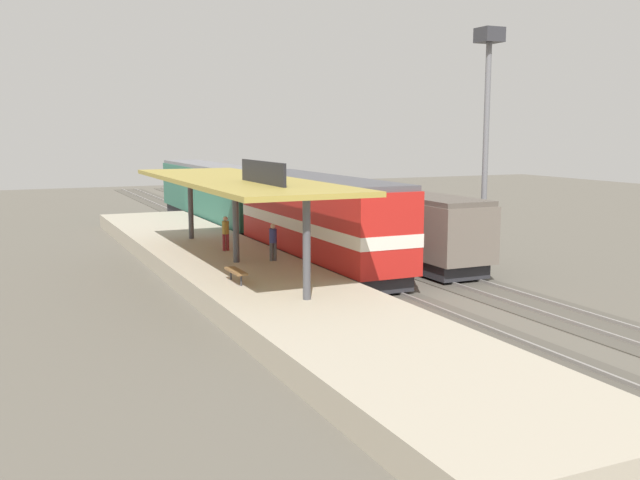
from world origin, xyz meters
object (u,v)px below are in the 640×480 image
at_px(platform_bench, 236,272).
at_px(person_walking, 273,240).
at_px(locomotive, 319,221).
at_px(passenger_carriage_single, 215,194).
at_px(freight_car, 403,226).
at_px(person_waiting, 226,232).
at_px(light_mast, 487,97).

bearing_deg(platform_bench, person_walking, 52.13).
xyz_separation_m(locomotive, passenger_carriage_single, (0.00, 18.00, -0.10)).
relative_size(platform_bench, freight_car, 0.14).
height_order(passenger_carriage_single, person_waiting, passenger_carriage_single).
height_order(platform_bench, locomotive, locomotive).
bearing_deg(person_waiting, passenger_carriage_single, 75.56).
bearing_deg(locomotive, light_mast, -19.43).
bearing_deg(freight_car, locomotive, 175.44).
height_order(light_mast, person_walking, light_mast).
bearing_deg(person_waiting, person_walking, -72.71).
relative_size(passenger_carriage_single, person_walking, 11.70).
xyz_separation_m(light_mast, person_waiting, (-11.88, 4.89, -6.54)).
xyz_separation_m(platform_bench, passenger_carriage_single, (6.00, 23.40, 0.97)).
distance_m(locomotive, person_waiting, 4.65).
distance_m(passenger_carriage_single, person_waiting, 16.38).
xyz_separation_m(freight_car, person_waiting, (-8.68, 2.51, -0.12)).
xyz_separation_m(passenger_carriage_single, person_walking, (-2.95, -19.48, -0.46)).
distance_m(passenger_carriage_single, person_walking, 19.71).
xyz_separation_m(light_mast, person_walking, (-10.75, 1.27, -6.54)).
bearing_deg(person_waiting, locomotive, -27.70).
xyz_separation_m(freight_car, light_mast, (3.20, -2.38, 6.43)).
bearing_deg(light_mast, locomotive, 160.57).
bearing_deg(passenger_carriage_single, freight_car, -75.94).
bearing_deg(passenger_carriage_single, person_waiting, -104.44).
distance_m(light_mast, person_waiting, 14.42).
bearing_deg(person_walking, person_waiting, 107.29).
xyz_separation_m(platform_bench, person_walking, (3.05, 3.92, 0.51)).
xyz_separation_m(locomotive, freight_car, (4.60, -0.37, -0.44)).
height_order(platform_bench, passenger_carriage_single, passenger_carriage_single).
relative_size(locomotive, light_mast, 1.23).
bearing_deg(person_waiting, light_mast, -22.39).
relative_size(locomotive, person_waiting, 8.44).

